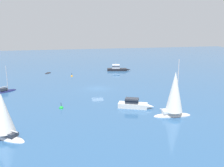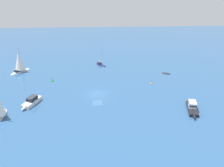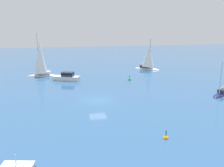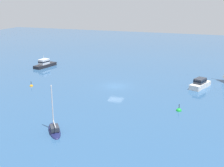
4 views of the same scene
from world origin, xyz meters
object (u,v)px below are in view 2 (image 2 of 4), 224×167
Objects in this scene: yacht at (101,65)px; launch at (31,102)px; dinghy at (166,74)px; channel_buoy at (151,83)px; motor_cruiser at (192,107)px; sloop at (19,63)px; mooring_buoy at (52,81)px.

yacht reaches higher than launch.
dinghy is at bearing 137.04° from launch.
motor_cruiser is at bearing 112.29° from channel_buoy.
dinghy is 0.37× the size of sloop.
motor_cruiser is 5.25× the size of mooring_buoy.
channel_buoy is at bearing 130.29° from launch.
motor_cruiser is 33.92m from launch.
mooring_buoy is (-10.30, 7.17, -2.63)m from sloop.
channel_buoy is 26.09m from mooring_buoy.
motor_cruiser is 33.48m from yacht.
sloop is (23.27, 4.16, 2.49)m from yacht.
sloop is at bearing -135.19° from launch.
launch is (15.15, 23.58, 0.54)m from yacht.
motor_cruiser is at bearing -80.32° from sloop.
motor_cruiser is 19.98m from dinghy.
motor_cruiser is 48.08m from sloop.
dinghy is (-18.50, 7.93, -0.14)m from yacht.
yacht is 2.06× the size of dinghy.
launch is (33.65, -4.32, -0.01)m from motor_cruiser.
launch is at bearing -85.52° from motor_cruiser.
mooring_buoy is at bearing 35.76° from dinghy.
motor_cruiser is 0.91× the size of sloop.
motor_cruiser reaches higher than channel_buoy.
motor_cruiser is 1.20× the size of yacht.
dinghy is at bearing -168.21° from motor_cruiser.
sloop is 5.77× the size of mooring_buoy.
channel_buoy is at bearing -66.42° from sloop.
yacht is 17.22m from mooring_buoy.
launch is at bearing 79.91° from mooring_buoy.
dinghy is at bearing -130.88° from channel_buoy.
launch is at bearing 54.52° from dinghy.
yacht is 0.96× the size of launch.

